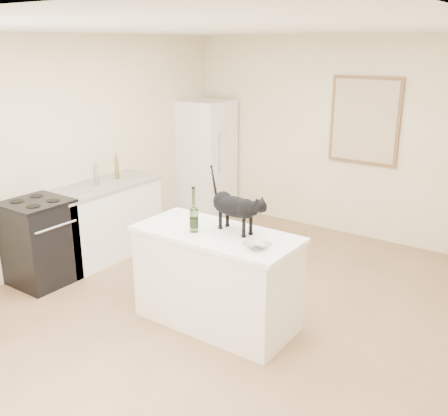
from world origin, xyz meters
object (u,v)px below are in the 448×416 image
wine_bottle (194,212)px  glass_bowl (257,246)px  stove (40,243)px  fridge (206,158)px  black_cat (235,209)px

wine_bottle → glass_bowl: bearing=-1.6°
stove → fridge: size_ratio=0.53×
glass_bowl → black_cat: bearing=148.5°
wine_bottle → glass_bowl: 0.69m
fridge → stove: bearing=-90.0°
glass_bowl → stove: bearing=-173.8°
stove → fridge: bearing=90.0°
stove → fridge: fridge is taller
stove → black_cat: bearing=13.2°
black_cat → glass_bowl: (0.38, -0.23, -0.18)m
stove → wine_bottle: wine_bottle is taller
black_cat → fridge: bearing=142.8°
stove → wine_bottle: (1.88, 0.30, 0.63)m
black_cat → stove: bearing=-155.6°
black_cat → glass_bowl: black_cat is taller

